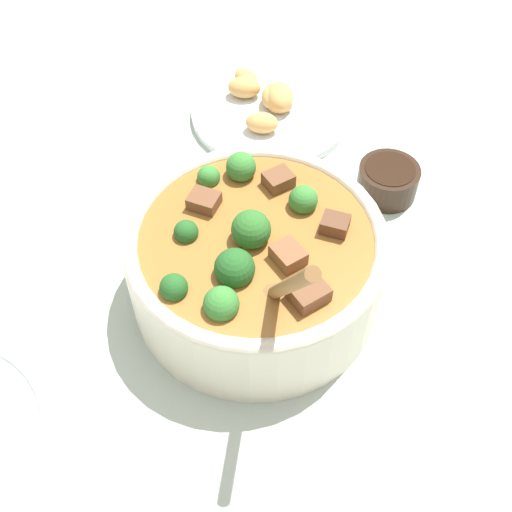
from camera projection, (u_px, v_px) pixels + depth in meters
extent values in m
plane|color=#ADBCAD|center=(256.00, 293.00, 0.71)|extent=(4.00, 4.00, 0.00)
cylinder|color=beige|center=(256.00, 267.00, 0.67)|extent=(0.27, 0.27, 0.09)
torus|color=beige|center=(256.00, 238.00, 0.63)|extent=(0.27, 0.27, 0.02)
cylinder|color=#9E662D|center=(256.00, 254.00, 0.65)|extent=(0.24, 0.24, 0.05)
sphere|color=#2D6B28|center=(250.00, 228.00, 0.62)|extent=(0.04, 0.04, 0.04)
cylinder|color=#6B9956|center=(250.00, 246.00, 0.64)|extent=(0.01, 0.01, 0.02)
sphere|color=#387F33|center=(209.00, 177.00, 0.68)|extent=(0.02, 0.02, 0.02)
cylinder|color=#6B9956|center=(210.00, 189.00, 0.69)|extent=(0.01, 0.01, 0.01)
sphere|color=#235B23|center=(186.00, 232.00, 0.63)|extent=(0.02, 0.02, 0.02)
cylinder|color=#6B9956|center=(188.00, 244.00, 0.64)|extent=(0.01, 0.01, 0.01)
sphere|color=#387F33|center=(241.00, 167.00, 0.68)|extent=(0.03, 0.03, 0.03)
cylinder|color=#6B9956|center=(241.00, 183.00, 0.70)|extent=(0.01, 0.01, 0.01)
sphere|color=#387F33|center=(221.00, 304.00, 0.57)|extent=(0.03, 0.03, 0.03)
cylinder|color=#6B9956|center=(222.00, 319.00, 0.59)|extent=(0.01, 0.01, 0.01)
sphere|color=#387F33|center=(303.00, 200.00, 0.65)|extent=(0.03, 0.03, 0.03)
cylinder|color=#6B9956|center=(302.00, 214.00, 0.67)|extent=(0.01, 0.01, 0.01)
sphere|color=#235B23|center=(174.00, 287.00, 0.59)|extent=(0.03, 0.03, 0.03)
cylinder|color=#6B9956|center=(176.00, 299.00, 0.60)|extent=(0.01, 0.01, 0.01)
sphere|color=#235B23|center=(235.00, 268.00, 0.60)|extent=(0.04, 0.04, 0.04)
cylinder|color=#6B9956|center=(235.00, 286.00, 0.62)|extent=(0.01, 0.01, 0.02)
cube|color=brown|center=(288.00, 257.00, 0.61)|extent=(0.03, 0.04, 0.02)
cube|color=brown|center=(204.00, 204.00, 0.66)|extent=(0.04, 0.04, 0.02)
cube|color=brown|center=(335.00, 226.00, 0.63)|extent=(0.04, 0.03, 0.02)
cube|color=brown|center=(278.00, 182.00, 0.67)|extent=(0.03, 0.03, 0.02)
cube|color=brown|center=(308.00, 296.00, 0.58)|extent=(0.04, 0.04, 0.02)
ellipsoid|color=brown|center=(273.00, 293.00, 0.60)|extent=(0.04, 0.03, 0.01)
cylinder|color=brown|center=(290.00, 285.00, 0.51)|extent=(0.02, 0.10, 0.15)
cylinder|color=black|center=(388.00, 181.00, 0.79)|extent=(0.07, 0.07, 0.04)
cylinder|color=black|center=(389.00, 173.00, 0.78)|extent=(0.06, 0.06, 0.01)
cylinder|color=white|center=(271.00, 113.00, 0.89)|extent=(0.22, 0.22, 0.01)
ellipsoid|color=tan|center=(280.00, 97.00, 0.88)|extent=(0.05, 0.06, 0.03)
ellipsoid|color=tan|center=(262.00, 123.00, 0.85)|extent=(0.05, 0.05, 0.03)
ellipsoid|color=tan|center=(273.00, 96.00, 0.88)|extent=(0.05, 0.05, 0.03)
ellipsoid|color=tan|center=(244.00, 87.00, 0.89)|extent=(0.05, 0.05, 0.03)
ellipsoid|color=tan|center=(280.00, 105.00, 0.88)|extent=(0.04, 0.03, 0.02)
ellipsoid|color=tan|center=(246.00, 78.00, 0.91)|extent=(0.04, 0.05, 0.03)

